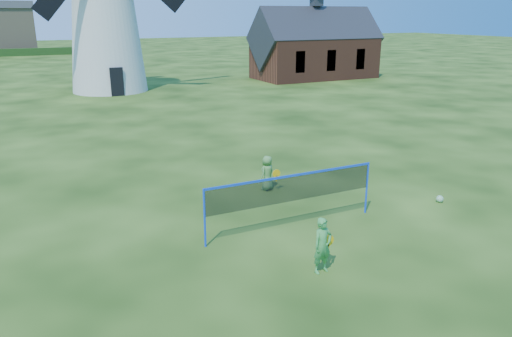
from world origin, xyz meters
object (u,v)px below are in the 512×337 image
(windmill, at_px, (104,11))
(chapel, at_px, (315,48))
(player_girl, at_px, (323,245))
(player_boy, at_px, (267,173))
(play_ball, at_px, (440,199))
(badminton_net, at_px, (292,189))

(windmill, height_order, chapel, windmill)
(windmill, bearing_deg, player_girl, -91.65)
(player_boy, xyz_separation_m, play_ball, (4.28, -3.39, -0.47))
(chapel, relative_size, badminton_net, 2.21)
(windmill, height_order, player_girl, windmill)
(chapel, height_order, badminton_net, chapel)
(badminton_net, distance_m, player_boy, 3.20)
(badminton_net, relative_size, player_boy, 4.34)
(windmill, distance_m, badminton_net, 28.11)
(badminton_net, xyz_separation_m, player_boy, (0.83, 3.04, -0.56))
(player_girl, relative_size, player_boy, 1.12)
(badminton_net, xyz_separation_m, player_girl, (-0.58, -2.35, -0.49))
(player_boy, height_order, play_ball, player_boy)
(chapel, distance_m, player_girl, 35.60)
(windmill, relative_size, player_girl, 12.31)
(player_girl, bearing_deg, play_ball, 13.50)
(badminton_net, distance_m, player_girl, 2.46)
(chapel, height_order, player_boy, chapel)
(player_girl, bearing_deg, chapel, 51.79)
(chapel, bearing_deg, badminton_net, -123.68)
(windmill, xyz_separation_m, player_girl, (-0.87, -30.07, -5.12))
(windmill, distance_m, player_boy, 25.23)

